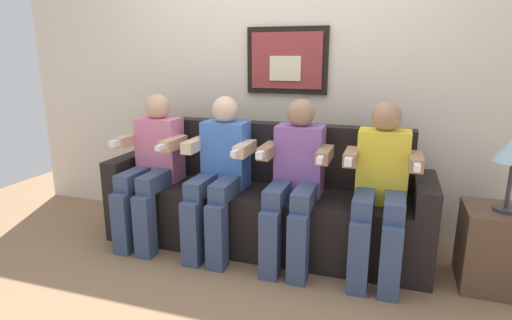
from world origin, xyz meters
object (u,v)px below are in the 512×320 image
(person_leftmost, at_px, (152,163))
(person_left_center, at_px, (220,170))
(person_right_center, at_px, (295,177))
(side_table_right, at_px, (496,248))
(person_rightmost, at_px, (381,184))
(couch, at_px, (264,205))

(person_leftmost, height_order, person_left_center, same)
(person_leftmost, relative_size, person_right_center, 1.00)
(person_left_center, xyz_separation_m, side_table_right, (1.79, 0.06, -0.36))
(person_rightmost, bearing_deg, side_table_right, 5.04)
(couch, relative_size, person_leftmost, 2.10)
(person_leftmost, xyz_separation_m, side_table_right, (2.34, 0.06, -0.36))
(person_leftmost, height_order, person_rightmost, same)
(person_rightmost, xyz_separation_m, side_table_right, (0.70, 0.06, -0.36))
(person_rightmost, bearing_deg, person_leftmost, 180.00)
(couch, height_order, person_rightmost, person_rightmost)
(couch, xyz_separation_m, person_rightmost, (0.82, -0.17, 0.29))
(couch, distance_m, person_leftmost, 0.89)
(person_right_center, relative_size, side_table_right, 2.22)
(couch, xyz_separation_m, person_left_center, (-0.27, -0.17, 0.29))
(person_rightmost, bearing_deg, person_left_center, 179.98)
(couch, bearing_deg, person_left_center, -148.39)
(person_rightmost, height_order, side_table_right, person_rightmost)
(person_leftmost, distance_m, person_right_center, 1.10)
(person_left_center, relative_size, side_table_right, 2.22)
(couch, bearing_deg, person_leftmost, -168.40)
(couch, distance_m, person_right_center, 0.44)
(person_right_center, distance_m, person_rightmost, 0.55)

